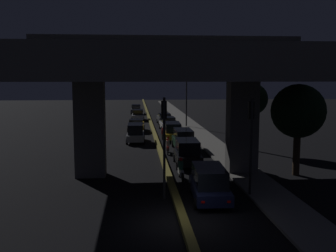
{
  "coord_description": "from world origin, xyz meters",
  "views": [
    {
      "loc": [
        -2.12,
        -17.27,
        6.62
      ],
      "look_at": [
        1.36,
        24.93,
        1.38
      ],
      "focal_mm": 42.0,
      "sensor_mm": 36.0,
      "label": 1
    }
  ],
  "objects_px": {
    "car_dark_blue_lead": "(209,183)",
    "car_grey_fourth_oncoming": "(136,109)",
    "traffic_light_left_of_median": "(164,130)",
    "car_silver_lead_oncoming": "(136,133)",
    "car_black_second": "(187,152)",
    "car_dark_green_third": "(183,139)",
    "car_white_fifth": "(168,123)",
    "motorcycle_red_filtering_mid": "(168,147)",
    "car_grey_sixth": "(164,118)",
    "motorcycle_white_filtering_near": "(181,170)",
    "motorcycle_black_filtering_far": "(163,135)",
    "pedestrian_on_sidewalk": "(244,154)",
    "traffic_light_right_of_median": "(251,130)",
    "car_white_third_oncoming": "(138,115)",
    "car_taxi_yellow_fourth": "(173,131)",
    "street_lamp": "(183,94)",
    "car_taxi_yellow_second_oncoming": "(136,125)"
  },
  "relations": [
    {
      "from": "car_dark_green_third",
      "to": "car_grey_sixth",
      "type": "height_order",
      "value": "car_dark_green_third"
    },
    {
      "from": "traffic_light_left_of_median",
      "to": "car_silver_lead_oncoming",
      "type": "height_order",
      "value": "traffic_light_left_of_median"
    },
    {
      "from": "car_grey_sixth",
      "to": "car_silver_lead_oncoming",
      "type": "relative_size",
      "value": 0.96
    },
    {
      "from": "car_taxi_yellow_fourth",
      "to": "car_grey_sixth",
      "type": "relative_size",
      "value": 1.13
    },
    {
      "from": "traffic_light_left_of_median",
      "to": "car_dark_blue_lead",
      "type": "xyz_separation_m",
      "value": [
        2.41,
        -0.51,
        -2.82
      ]
    },
    {
      "from": "traffic_light_left_of_median",
      "to": "car_taxi_yellow_second_oncoming",
      "type": "relative_size",
      "value": 1.25
    },
    {
      "from": "car_white_fifth",
      "to": "car_dark_blue_lead",
      "type": "bearing_deg",
      "value": 177.23
    },
    {
      "from": "car_grey_fourth_oncoming",
      "to": "motorcycle_white_filtering_near",
      "type": "height_order",
      "value": "car_grey_fourth_oncoming"
    },
    {
      "from": "traffic_light_left_of_median",
      "to": "car_grey_fourth_oncoming",
      "type": "relative_size",
      "value": 1.3
    },
    {
      "from": "traffic_light_right_of_median",
      "to": "car_taxi_yellow_fourth",
      "type": "height_order",
      "value": "traffic_light_right_of_median"
    },
    {
      "from": "street_lamp",
      "to": "car_white_third_oncoming",
      "type": "relative_size",
      "value": 1.78
    },
    {
      "from": "street_lamp",
      "to": "car_grey_sixth",
      "type": "xyz_separation_m",
      "value": [
        -2.22,
        4.02,
        -3.71
      ]
    },
    {
      "from": "car_grey_sixth",
      "to": "pedestrian_on_sidewalk",
      "type": "xyz_separation_m",
      "value": [
        3.84,
        -28.03,
        0.28
      ]
    },
    {
      "from": "car_dark_blue_lead",
      "to": "car_grey_fourth_oncoming",
      "type": "bearing_deg",
      "value": 6.6
    },
    {
      "from": "car_white_third_oncoming",
      "to": "motorcycle_red_filtering_mid",
      "type": "bearing_deg",
      "value": 5.6
    },
    {
      "from": "car_black_second",
      "to": "car_dark_green_third",
      "type": "distance_m",
      "value": 6.51
    },
    {
      "from": "car_white_third_oncoming",
      "to": "motorcycle_black_filtering_far",
      "type": "relative_size",
      "value": 2.1
    },
    {
      "from": "motorcycle_white_filtering_near",
      "to": "pedestrian_on_sidewalk",
      "type": "xyz_separation_m",
      "value": [
        5.02,
        2.82,
        0.45
      ]
    },
    {
      "from": "car_white_fifth",
      "to": "car_silver_lead_oncoming",
      "type": "xyz_separation_m",
      "value": [
        -4.09,
        -9.14,
        0.12
      ]
    },
    {
      "from": "car_white_third_oncoming",
      "to": "motorcycle_white_filtering_near",
      "type": "xyz_separation_m",
      "value": [
        2.59,
        -36.09,
        -0.25
      ]
    },
    {
      "from": "traffic_light_left_of_median",
      "to": "pedestrian_on_sidewalk",
      "type": "xyz_separation_m",
      "value": [
        6.4,
        6.8,
        -2.71
      ]
    },
    {
      "from": "street_lamp",
      "to": "car_dark_blue_lead",
      "type": "bearing_deg",
      "value": -94.32
    },
    {
      "from": "car_taxi_yellow_second_oncoming",
      "to": "car_grey_fourth_oncoming",
      "type": "relative_size",
      "value": 1.04
    },
    {
      "from": "traffic_light_left_of_median",
      "to": "car_white_fifth",
      "type": "xyz_separation_m",
      "value": [
        2.53,
        28.26,
        -2.91
      ]
    },
    {
      "from": "car_dark_blue_lead",
      "to": "car_dark_green_third",
      "type": "relative_size",
      "value": 0.99
    },
    {
      "from": "car_grey_fourth_oncoming",
      "to": "car_taxi_yellow_fourth",
      "type": "bearing_deg",
      "value": 6.71
    },
    {
      "from": "street_lamp",
      "to": "motorcycle_white_filtering_near",
      "type": "bearing_deg",
      "value": -97.21
    },
    {
      "from": "car_silver_lead_oncoming",
      "to": "car_white_fifth",
      "type": "bearing_deg",
      "value": 156.93
    },
    {
      "from": "traffic_light_left_of_median",
      "to": "car_white_fifth",
      "type": "height_order",
      "value": "traffic_light_left_of_median"
    },
    {
      "from": "traffic_light_right_of_median",
      "to": "car_dark_blue_lead",
      "type": "bearing_deg",
      "value": -167.95
    },
    {
      "from": "traffic_light_right_of_median",
      "to": "car_white_third_oncoming",
      "type": "relative_size",
      "value": 1.31
    },
    {
      "from": "car_dark_green_third",
      "to": "car_silver_lead_oncoming",
      "type": "relative_size",
      "value": 1.06
    },
    {
      "from": "traffic_light_right_of_median",
      "to": "motorcycle_red_filtering_mid",
      "type": "height_order",
      "value": "traffic_light_right_of_median"
    },
    {
      "from": "car_black_second",
      "to": "car_dark_green_third",
      "type": "relative_size",
      "value": 0.93
    },
    {
      "from": "car_dark_blue_lead",
      "to": "car_white_third_oncoming",
      "type": "bearing_deg",
      "value": 7.38
    },
    {
      "from": "car_black_second",
      "to": "car_grey_sixth",
      "type": "distance_m",
      "value": 26.74
    },
    {
      "from": "car_dark_green_third",
      "to": "car_grey_fourth_oncoming",
      "type": "xyz_separation_m",
      "value": [
        -4.33,
        36.51,
        -0.12
      ]
    },
    {
      "from": "car_dark_green_third",
      "to": "motorcycle_red_filtering_mid",
      "type": "xyz_separation_m",
      "value": [
        -1.6,
        -1.82,
        -0.4
      ]
    },
    {
      "from": "car_dark_blue_lead",
      "to": "car_silver_lead_oncoming",
      "type": "xyz_separation_m",
      "value": [
        -3.98,
        19.62,
        0.03
      ]
    },
    {
      "from": "motorcycle_red_filtering_mid",
      "to": "motorcycle_black_filtering_far",
      "type": "distance_m",
      "value": 7.0
    },
    {
      "from": "traffic_light_left_of_median",
      "to": "car_taxi_yellow_fourth",
      "type": "height_order",
      "value": "traffic_light_left_of_median"
    },
    {
      "from": "car_black_second",
      "to": "car_grey_fourth_oncoming",
      "type": "relative_size",
      "value": 0.99
    },
    {
      "from": "motorcycle_white_filtering_near",
      "to": "motorcycle_black_filtering_far",
      "type": "bearing_deg",
      "value": -3.89
    },
    {
      "from": "car_grey_sixth",
      "to": "motorcycle_white_filtering_near",
      "type": "relative_size",
      "value": 2.27
    },
    {
      "from": "car_white_fifth",
      "to": "motorcycle_red_filtering_mid",
      "type": "bearing_deg",
      "value": 172.75
    },
    {
      "from": "street_lamp",
      "to": "motorcycle_black_filtering_far",
      "type": "height_order",
      "value": "street_lamp"
    },
    {
      "from": "motorcycle_black_filtering_far",
      "to": "car_silver_lead_oncoming",
      "type": "bearing_deg",
      "value": 101.74
    },
    {
      "from": "car_taxi_yellow_fourth",
      "to": "traffic_light_right_of_median",
      "type": "bearing_deg",
      "value": -172.43
    },
    {
      "from": "car_black_second",
      "to": "car_white_third_oncoming",
      "type": "distance_m",
      "value": 32.17
    },
    {
      "from": "motorcycle_white_filtering_near",
      "to": "motorcycle_black_filtering_far",
      "type": "height_order",
      "value": "motorcycle_white_filtering_near"
    }
  ]
}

